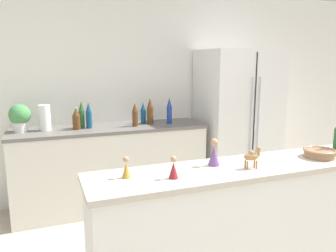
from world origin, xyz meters
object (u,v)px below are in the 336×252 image
at_px(back_bottle_4, 135,115).
at_px(wise_man_figurine_blue, 214,154).
at_px(paper_towel_roll, 45,118).
at_px(wise_man_figurine_purple, 173,169).
at_px(back_bottle_1, 150,111).
at_px(wise_man_figurine_crimson, 126,169).
at_px(back_bottle_2, 82,115).
at_px(refrigerator, 237,122).
at_px(potted_plant, 20,117).
at_px(back_bottle_3, 76,119).
at_px(fruit_bowl, 319,153).
at_px(camel_figurine, 252,156).
at_px(back_bottle_6, 89,116).
at_px(back_bottle_0, 143,113).
at_px(back_bottle_5, 169,111).

xyz_separation_m(back_bottle_4, wise_man_figurine_blue, (0.03, -1.76, -0.01)).
distance_m(paper_towel_roll, wise_man_figurine_purple, 2.11).
bearing_deg(back_bottle_1, wise_man_figurine_crimson, -111.71).
distance_m(back_bottle_2, wise_man_figurine_purple, 2.04).
distance_m(wise_man_figurine_crimson, wise_man_figurine_purple, 0.27).
bearing_deg(paper_towel_roll, back_bottle_4, -6.26).
relative_size(refrigerator, potted_plant, 6.25).
bearing_deg(back_bottle_3, refrigerator, -1.17).
xyz_separation_m(refrigerator, back_bottle_4, (-1.35, -0.00, 0.17)).
bearing_deg(fruit_bowl, camel_figurine, -176.00).
distance_m(paper_towel_roll, wise_man_figurine_crimson, 1.94).
height_order(back_bottle_2, back_bottle_4, back_bottle_2).
xyz_separation_m(paper_towel_roll, wise_man_figurine_blue, (0.99, -1.87, -0.01)).
relative_size(back_bottle_2, back_bottle_6, 1.04).
xyz_separation_m(back_bottle_6, wise_man_figurine_purple, (0.20, -1.97, -0.03)).
xyz_separation_m(potted_plant, back_bottle_0, (1.33, 0.04, -0.04)).
height_order(back_bottle_2, fruit_bowl, back_bottle_2).
height_order(fruit_bowl, wise_man_figurine_crimson, wise_man_figurine_crimson).
bearing_deg(potted_plant, fruit_bowl, -44.76).
xyz_separation_m(back_bottle_0, back_bottle_5, (0.28, -0.14, 0.03)).
xyz_separation_m(back_bottle_4, back_bottle_5, (0.42, 0.01, 0.02)).
bearing_deg(fruit_bowl, back_bottle_0, 108.19).
bearing_deg(wise_man_figurine_purple, wise_man_figurine_blue, 22.10).
relative_size(refrigerator, back_bottle_3, 7.56).
bearing_deg(back_bottle_3, fruit_bowl, -52.93).
height_order(back_bottle_0, fruit_bowl, back_bottle_0).
distance_m(paper_towel_roll, back_bottle_5, 1.37).
height_order(refrigerator, back_bottle_2, refrigerator).
relative_size(potted_plant, wise_man_figurine_purple, 2.22).
distance_m(back_bottle_3, fruit_bowl, 2.39).
xyz_separation_m(potted_plant, wise_man_figurine_blue, (1.22, -1.88, -0.03)).
bearing_deg(fruit_bowl, wise_man_figurine_purple, -178.21).
bearing_deg(potted_plant, back_bottle_3, -7.18).
relative_size(paper_towel_roll, back_bottle_3, 1.14).
height_order(potted_plant, camel_figurine, potted_plant).
bearing_deg(back_bottle_1, fruit_bowl, -73.08).
bearing_deg(back_bottle_2, fruit_bowl, -55.34).
relative_size(paper_towel_roll, back_bottle_6, 0.93).
bearing_deg(back_bottle_5, back_bottle_1, 158.90).
bearing_deg(back_bottle_0, fruit_bowl, -71.81).
height_order(back_bottle_0, back_bottle_3, back_bottle_0).
distance_m(refrigerator, back_bottle_2, 1.93).
height_order(potted_plant, back_bottle_5, back_bottle_5).
relative_size(back_bottle_1, wise_man_figurine_blue, 1.78).
distance_m(paper_towel_roll, back_bottle_6, 0.45).
height_order(paper_towel_roll, back_bottle_2, back_bottle_2).
bearing_deg(back_bottle_3, camel_figurine, -66.26).
bearing_deg(back_bottle_2, wise_man_figurine_purple, -82.30).
bearing_deg(wise_man_figurine_blue, back_bottle_1, 84.61).
bearing_deg(back_bottle_1, refrigerator, -4.47).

